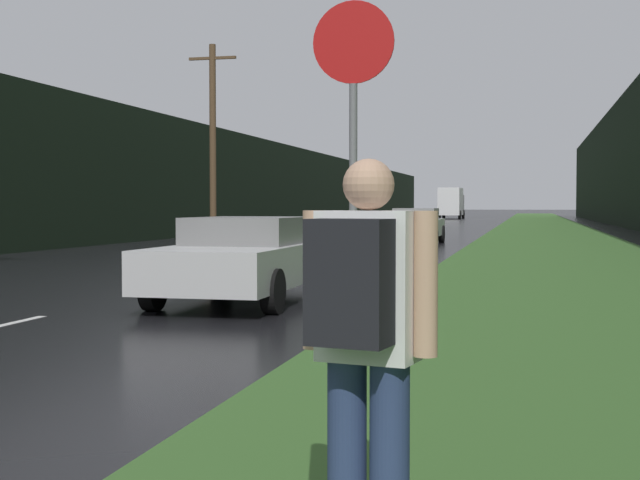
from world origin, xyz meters
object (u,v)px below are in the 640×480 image
stop_sign (353,146)px  delivery_truck (451,203)px  car_passing_near (245,258)px  hitchhiker_with_backpack (365,334)px  car_passing_far (416,225)px

stop_sign → delivery_truck: delivery_truck is taller
car_passing_near → hitchhiker_with_backpack: bearing=110.8°
car_passing_near → car_passing_far: 20.64m
stop_sign → delivery_truck: bearing=94.3°
hitchhiker_with_backpack → car_passing_far: bearing=107.8°
stop_sign → car_passing_near: (-2.71, 5.30, -1.31)m
car_passing_near → delivery_truck: (-4.05, 83.77, 1.09)m
hitchhiker_with_backpack → car_passing_far: size_ratio=0.40×
stop_sign → delivery_truck: size_ratio=0.40×
hitchhiker_with_backpack → car_passing_far: (-3.56, 30.00, -0.25)m
hitchhiker_with_backpack → car_passing_near: 10.02m
hitchhiker_with_backpack → car_passing_far: hitchhiker_with_backpack is taller
car_passing_near → car_passing_far: (0.00, 20.64, 0.04)m
hitchhiker_with_backpack → delivery_truck: size_ratio=0.21×
stop_sign → delivery_truck: 89.33m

